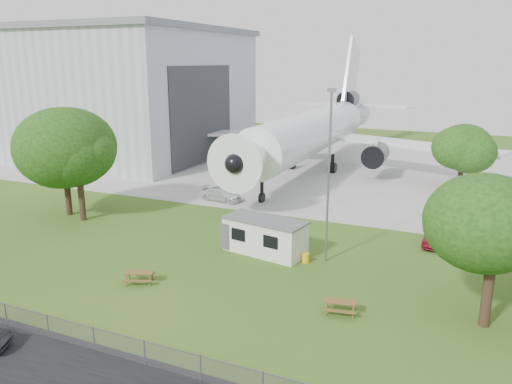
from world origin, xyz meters
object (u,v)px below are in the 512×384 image
at_px(picnic_east, 340,313).
at_px(site_cabin, 265,236).
at_px(picnic_west, 140,283).
at_px(airliner, 314,130).
at_px(hangar, 94,91).

bearing_deg(picnic_east, site_cabin, 127.61).
bearing_deg(site_cabin, picnic_west, -123.56).
distance_m(airliner, picnic_west, 38.42).
bearing_deg(picnic_west, site_cabin, 33.70).
bearing_deg(airliner, site_cabin, -79.36).
xyz_separation_m(site_cabin, picnic_east, (7.46, -6.79, -1.31)).
distance_m(airliner, site_cabin, 30.76).
distance_m(hangar, airliner, 36.21).
relative_size(hangar, picnic_east, 23.89).
bearing_deg(airliner, picnic_east, -70.40).
relative_size(site_cabin, picnic_east, 3.86).
bearing_deg(picnic_west, hangar, 110.76).
height_order(hangar, site_cabin, hangar).
xyz_separation_m(airliner, picnic_east, (13.09, -36.77, -5.27)).
bearing_deg(airliner, picnic_west, -89.59).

